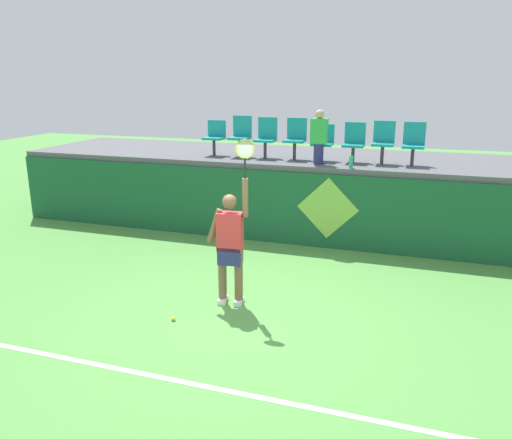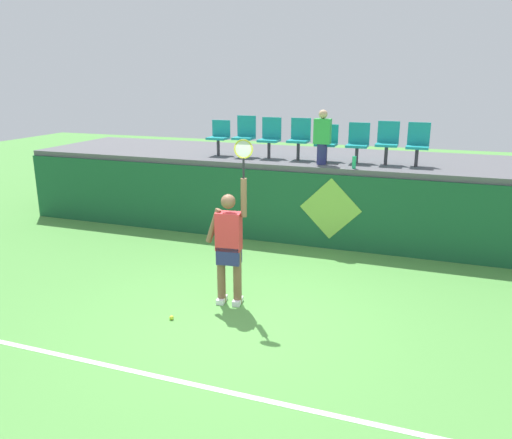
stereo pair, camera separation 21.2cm
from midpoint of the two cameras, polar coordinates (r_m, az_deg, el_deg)
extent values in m
plane|color=#519342|center=(7.58, -2.83, -11.15)|extent=(40.00, 40.00, 0.00)
cube|color=#195633|center=(10.60, 4.24, 1.26)|extent=(13.71, 0.20, 1.55)
cube|color=#56565B|center=(11.84, 6.10, 6.90)|extent=(13.71, 3.06, 0.12)
cube|color=white|center=(6.24, -8.72, -17.78)|extent=(12.34, 0.08, 0.01)
cube|color=white|center=(8.09, -4.52, -9.04)|extent=(0.15, 0.27, 0.08)
cube|color=white|center=(8.03, -2.71, -9.21)|extent=(0.15, 0.27, 0.08)
cylinder|color=brown|center=(7.93, -4.58, -6.41)|extent=(0.13, 0.13, 0.88)
cylinder|color=brown|center=(7.87, -2.74, -6.56)|extent=(0.13, 0.13, 0.88)
cube|color=navy|center=(7.77, -3.71, -4.02)|extent=(0.38, 0.26, 0.28)
cube|color=red|center=(7.65, -3.76, -1.37)|extent=(0.40, 0.26, 0.59)
sphere|color=brown|center=(7.53, -3.83, 2.02)|extent=(0.22, 0.22, 0.22)
cylinder|color=brown|center=(7.69, -5.50, -0.72)|extent=(0.26, 0.12, 0.55)
cylinder|color=brown|center=(7.45, -2.05, 2.46)|extent=(0.09, 0.09, 0.58)
cylinder|color=black|center=(7.36, -2.09, 5.79)|extent=(0.03, 0.03, 0.30)
torus|color=gold|center=(7.32, -2.11, 7.95)|extent=(0.28, 0.06, 0.28)
ellipsoid|color=silver|center=(7.32, -2.11, 7.95)|extent=(0.24, 0.05, 0.24)
sphere|color=#D1E533|center=(7.62, -10.11, -10.96)|extent=(0.07, 0.07, 0.07)
cylinder|color=#26B272|center=(10.28, 10.10, 6.41)|extent=(0.08, 0.08, 0.25)
cylinder|color=#38383D|center=(11.80, -5.28, 8.10)|extent=(0.07, 0.07, 0.37)
cube|color=teal|center=(11.77, -5.31, 9.12)|extent=(0.44, 0.42, 0.05)
cube|color=teal|center=(11.92, -4.96, 10.23)|extent=(0.44, 0.04, 0.37)
cylinder|color=#38383D|center=(11.56, -2.38, 8.05)|extent=(0.07, 0.07, 0.40)
cube|color=teal|center=(11.53, -2.39, 9.16)|extent=(0.44, 0.42, 0.05)
cube|color=teal|center=(11.68, -2.07, 10.51)|extent=(0.44, 0.04, 0.46)
cylinder|color=#38383D|center=(11.37, 0.50, 7.86)|extent=(0.07, 0.07, 0.37)
cube|color=teal|center=(11.34, 0.50, 8.91)|extent=(0.44, 0.42, 0.05)
cube|color=teal|center=(11.49, 0.80, 10.31)|extent=(0.44, 0.04, 0.47)
cylinder|color=#38383D|center=(11.18, 3.82, 7.73)|extent=(0.07, 0.07, 0.39)
cube|color=teal|center=(11.15, 3.84, 8.84)|extent=(0.44, 0.42, 0.05)
cube|color=teal|center=(11.31, 4.11, 10.22)|extent=(0.44, 0.04, 0.46)
cylinder|color=#38383D|center=(11.05, 6.90, 7.43)|extent=(0.07, 0.07, 0.34)
cube|color=teal|center=(11.02, 6.94, 8.44)|extent=(0.44, 0.42, 0.05)
cube|color=teal|center=(11.18, 7.17, 9.66)|extent=(0.44, 0.04, 0.39)
cylinder|color=#38383D|center=(10.94, 10.34, 7.20)|extent=(0.07, 0.07, 0.34)
cube|color=teal|center=(10.91, 10.39, 8.22)|extent=(0.44, 0.42, 0.05)
cube|color=teal|center=(11.07, 10.60, 9.60)|extent=(0.44, 0.04, 0.44)
cylinder|color=#38383D|center=(10.87, 13.51, 7.10)|extent=(0.07, 0.07, 0.39)
cube|color=teal|center=(10.84, 13.58, 8.24)|extent=(0.44, 0.42, 0.05)
cube|color=teal|center=(11.00, 13.76, 9.63)|extent=(0.44, 0.04, 0.44)
cylinder|color=#38383D|center=(10.84, 16.70, 6.79)|extent=(0.07, 0.07, 0.37)
cube|color=teal|center=(10.81, 16.79, 7.88)|extent=(0.44, 0.42, 0.05)
cube|color=teal|center=(10.97, 16.94, 9.31)|extent=(0.44, 0.04, 0.46)
cylinder|color=navy|center=(10.67, 6.49, 7.38)|extent=(0.20, 0.20, 0.43)
cube|color=green|center=(10.61, 6.57, 9.88)|extent=(0.34, 0.20, 0.51)
sphere|color=#DBAD84|center=(10.58, 6.63, 11.75)|extent=(0.18, 0.18, 0.18)
cube|color=#195633|center=(10.60, 7.35, -3.20)|extent=(0.90, 0.01, 0.00)
plane|color=#8CC64C|center=(10.35, 7.51, 1.25)|extent=(1.27, 0.00, 1.27)
camera|label=1|loc=(0.11, -90.73, -0.21)|focal=35.42mm
camera|label=2|loc=(0.11, 89.27, 0.21)|focal=35.42mm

